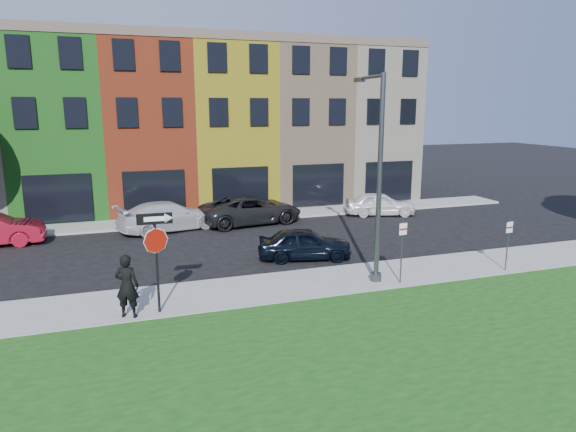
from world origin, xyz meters
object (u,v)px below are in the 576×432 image
object	(u,v)px
stop_sign	(156,243)
man	(127,286)
sedan_near	(305,244)
street_lamp	(377,179)

from	to	relation	value
stop_sign	man	size ratio (longest dim) A/B	1.59
stop_sign	man	distance (m)	1.54
stop_sign	sedan_near	bearing A→B (deg)	35.21
stop_sign	man	world-z (taller)	stop_sign
sedan_near	street_lamp	distance (m)	4.92
man	sedan_near	xyz separation A→B (m)	(7.27, 4.25, -0.43)
stop_sign	street_lamp	bearing A→B (deg)	6.80
sedan_near	street_lamp	size ratio (longest dim) A/B	0.57
street_lamp	stop_sign	bearing A→B (deg)	-170.76
man	street_lamp	bearing A→B (deg)	-153.14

